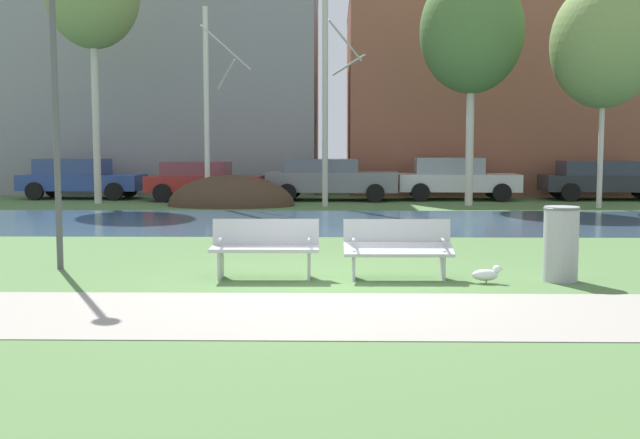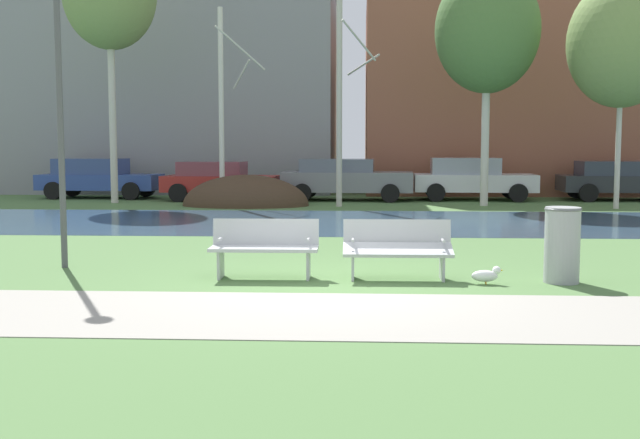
% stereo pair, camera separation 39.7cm
% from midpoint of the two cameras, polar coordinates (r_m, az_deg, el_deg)
% --- Properties ---
extents(ground_plane, '(120.00, 120.00, 0.00)m').
position_cam_midpoint_polar(ground_plane, '(20.81, 0.39, 0.03)').
color(ground_plane, '#4C703D').
extents(paved_path_strip, '(60.00, 2.53, 0.01)m').
position_cam_midpoint_polar(paved_path_strip, '(9.22, -0.48, -6.92)').
color(paved_path_strip, gray).
rests_on(paved_path_strip, ground).
extents(river_band, '(80.00, 6.61, 0.01)m').
position_cam_midpoint_polar(river_band, '(20.05, 0.36, -0.16)').
color(river_band, '#2D475B').
rests_on(river_band, ground).
extents(soil_mound, '(4.11, 2.76, 2.00)m').
position_cam_midpoint_polar(soil_mound, '(25.48, -6.92, 1.00)').
color(soil_mound, '#423021').
rests_on(soil_mound, ground).
extents(bench_left, '(1.61, 0.58, 0.87)m').
position_cam_midpoint_polar(bench_left, '(11.64, -5.01, -2.00)').
color(bench_left, '#B2B5B7').
rests_on(bench_left, ground).
extents(bench_right, '(1.61, 0.58, 0.87)m').
position_cam_midpoint_polar(bench_right, '(11.59, 4.72, -2.02)').
color(bench_right, '#B2B5B7').
rests_on(bench_right, ground).
extents(trash_bin, '(0.53, 0.53, 1.09)m').
position_cam_midpoint_polar(trash_bin, '(11.81, 16.25, -1.64)').
color(trash_bin, '#999B9E').
rests_on(trash_bin, ground).
extents(seagull, '(0.45, 0.17, 0.26)m').
position_cam_midpoint_polar(seagull, '(11.43, 11.10, -3.94)').
color(seagull, white).
rests_on(seagull, ground).
extents(streetlamp, '(0.32, 0.32, 5.04)m').
position_cam_midpoint_polar(streetlamp, '(13.20, -19.70, 11.31)').
color(streetlamp, '#4C4C51').
rests_on(streetlamp, ground).
extents(birch_left, '(1.54, 2.39, 6.32)m').
position_cam_midpoint_polar(birch_left, '(25.47, -8.63, 8.32)').
color(birch_left, beige).
rests_on(birch_left, ground).
extents(birch_center_left, '(1.37, 2.43, 6.99)m').
position_cam_midpoint_polar(birch_center_left, '(24.99, 0.01, 9.16)').
color(birch_center_left, '#BCB7A8').
rests_on(birch_center_left, ground).
extents(birch_center, '(3.32, 3.32, 7.59)m').
position_cam_midpoint_polar(birch_center, '(26.11, 10.57, 13.33)').
color(birch_center, beige).
rests_on(birch_center, ground).
extents(birch_center_right, '(3.27, 3.27, 7.02)m').
position_cam_midpoint_polar(birch_center_right, '(26.03, 19.61, 11.95)').
color(birch_center_right, beige).
rests_on(birch_center_right, ground).
extents(parked_van_nearest_blue, '(4.44, 2.08, 1.46)m').
position_cam_midpoint_polar(parked_van_nearest_blue, '(29.93, -17.49, 2.92)').
color(parked_van_nearest_blue, '#2D4793').
rests_on(parked_van_nearest_blue, ground).
extents(parked_sedan_second_red, '(4.09, 2.11, 1.37)m').
position_cam_midpoint_polar(parked_sedan_second_red, '(27.83, -8.92, 2.87)').
color(parked_sedan_second_red, maroon).
rests_on(parked_sedan_second_red, ground).
extents(parked_hatch_third_grey, '(4.66, 2.25, 1.47)m').
position_cam_midpoint_polar(parked_hatch_third_grey, '(27.71, 0.32, 3.03)').
color(parked_hatch_third_grey, slate).
rests_on(parked_hatch_third_grey, ground).
extents(parked_wagon_fourth_white, '(4.32, 2.26, 1.51)m').
position_cam_midpoint_polar(parked_wagon_fourth_white, '(28.39, 9.44, 3.02)').
color(parked_wagon_fourth_white, silver).
rests_on(parked_wagon_fourth_white, ground).
extents(parked_suv_fifth_dark, '(4.61, 2.25, 1.39)m').
position_cam_midpoint_polar(parked_suv_fifth_dark, '(29.73, 19.64, 2.80)').
color(parked_suv_fifth_dark, '#282B30').
rests_on(parked_suv_fifth_dark, ground).
extents(building_grey_warehouse, '(16.78, 7.67, 8.77)m').
position_cam_midpoint_polar(building_grey_warehouse, '(35.25, -14.56, 9.24)').
color(building_grey_warehouse, gray).
rests_on(building_grey_warehouse, ground).
extents(building_brick_low, '(17.32, 9.42, 8.01)m').
position_cam_midpoint_polar(building_brick_low, '(35.63, 15.98, 8.56)').
color(building_brick_low, brown).
rests_on(building_brick_low, ground).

